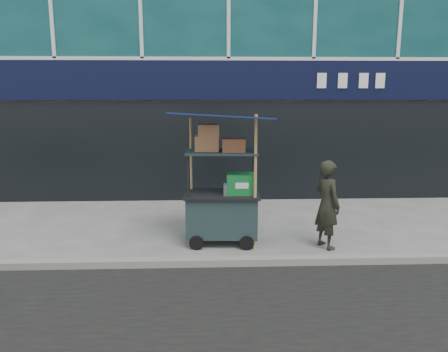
{
  "coord_description": "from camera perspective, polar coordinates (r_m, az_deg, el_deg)",
  "views": [
    {
      "loc": [
        -0.52,
        -6.62,
        2.73
      ],
      "look_at": [
        -0.21,
        1.2,
        1.15
      ],
      "focal_mm": 35.0,
      "sensor_mm": 36.0,
      "label": 1
    }
  ],
  "objects": [
    {
      "name": "curb",
      "position": [
        6.97,
        2.22,
        -11.1
      ],
      "size": [
        80.0,
        0.18,
        0.12
      ],
      "primitive_type": "cube",
      "color": "gray",
      "rests_on": "ground"
    },
    {
      "name": "vendor_man",
      "position": [
        7.7,
        13.32,
        -3.63
      ],
      "size": [
        0.56,
        0.66,
        1.54
      ],
      "primitive_type": "imported",
      "rotation": [
        0.0,
        0.0,
        1.99
      ],
      "color": "black",
      "rests_on": "ground"
    },
    {
      "name": "vendor_cart",
      "position": [
        7.7,
        -0.13,
        -2.87
      ],
      "size": [
        1.8,
        1.32,
        2.36
      ],
      "rotation": [
        0.0,
        0.0,
        -0.05
      ],
      "color": "#1B2C2E",
      "rests_on": "ground"
    },
    {
      "name": "ground",
      "position": [
        7.17,
        2.09,
        -10.93
      ],
      "size": [
        80.0,
        80.0,
        0.0
      ],
      "primitive_type": "plane",
      "color": "#63625E",
      "rests_on": "ground"
    }
  ]
}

